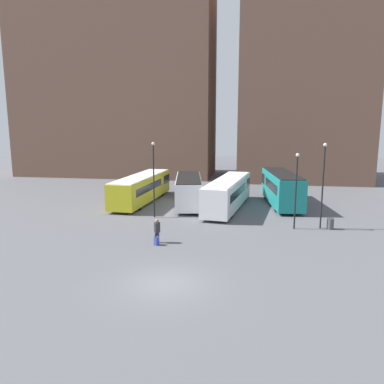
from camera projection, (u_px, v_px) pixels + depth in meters
ground_plane at (165, 283)px, 19.12m from camera, size 160.00×160.00×0.00m
building_block_left at (116, 80)px, 58.71m from camera, size 30.59×11.25×29.87m
building_block_right at (304, 58)px, 53.77m from camera, size 17.92×14.52×34.83m
bus_0 at (142, 187)px, 39.18m from camera, size 3.27×12.26×2.78m
bus_1 at (189, 190)px, 37.52m from camera, size 4.08×9.96×2.89m
bus_2 at (228, 192)px, 36.09m from camera, size 4.04×12.28×2.88m
bus_3 at (281, 187)px, 37.61m from camera, size 3.72×10.31×3.29m
traveler at (157, 229)px, 25.53m from camera, size 0.55×0.55×1.67m
suitcase at (156, 241)px, 25.15m from camera, size 0.32×0.38×0.81m
lamp_post_0 at (154, 174)px, 32.10m from camera, size 0.28×0.28×6.55m
lamp_post_1 at (323, 180)px, 28.58m from camera, size 0.28×0.28×6.64m
lamp_post_2 at (296, 185)px, 28.54m from camera, size 0.28×0.28×5.89m
trash_bin at (330, 224)px, 28.97m from camera, size 0.52×0.52×0.85m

